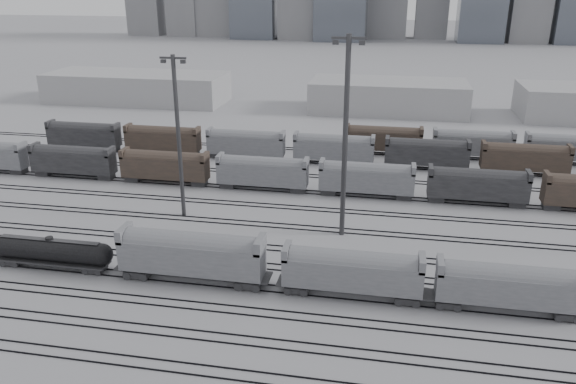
% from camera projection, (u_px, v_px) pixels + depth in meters
% --- Properties ---
extents(ground, '(900.00, 900.00, 0.00)m').
position_uv_depth(ground, '(277.00, 294.00, 62.30)').
color(ground, '#A7A7AC').
rests_on(ground, ground).
extents(tracks, '(220.00, 71.50, 0.16)m').
position_uv_depth(tracks, '(302.00, 229.00, 78.33)').
color(tracks, black).
rests_on(tracks, ground).
extents(tank_car_b, '(15.77, 2.63, 3.90)m').
position_uv_depth(tank_car_b, '(51.00, 251.00, 67.22)').
color(tank_car_b, black).
rests_on(tank_car_b, ground).
extents(hopper_car_a, '(16.83, 3.34, 6.02)m').
position_uv_depth(hopper_car_a, '(192.00, 252.00, 63.63)').
color(hopper_car_a, black).
rests_on(hopper_car_a, ground).
extents(hopper_car_b, '(15.18, 3.02, 5.43)m').
position_uv_depth(hopper_car_b, '(352.00, 270.00, 60.60)').
color(hopper_car_b, black).
rests_on(hopper_car_b, ground).
extents(hopper_car_c, '(14.87, 2.95, 5.32)m').
position_uv_depth(hopper_car_c, '(510.00, 285.00, 57.82)').
color(hopper_car_c, black).
rests_on(hopper_car_c, ground).
extents(light_mast_b, '(3.73, 0.60, 23.33)m').
position_uv_depth(light_mast_b, '(178.00, 134.00, 78.71)').
color(light_mast_b, '#363638').
rests_on(light_mast_b, ground).
extents(light_mast_c, '(4.26, 0.68, 26.62)m').
position_uv_depth(light_mast_c, '(345.00, 134.00, 71.81)').
color(light_mast_c, '#363638').
rests_on(light_mast_c, ground).
extents(bg_string_near, '(151.00, 3.00, 5.60)m').
position_uv_depth(bg_string_near, '(366.00, 180.00, 89.29)').
color(bg_string_near, gray).
rests_on(bg_string_near, ground).
extents(bg_string_mid, '(151.00, 3.00, 5.60)m').
position_uv_depth(bg_string_mid, '(427.00, 154.00, 102.25)').
color(bg_string_mid, black).
rests_on(bg_string_mid, ground).
extents(bg_string_far, '(66.00, 3.00, 5.60)m').
position_uv_depth(bg_string_far, '(519.00, 147.00, 106.57)').
color(bg_string_far, '#47372D').
rests_on(bg_string_far, ground).
extents(warehouse_left, '(50.00, 18.00, 8.00)m').
position_uv_depth(warehouse_left, '(137.00, 87.00, 158.46)').
color(warehouse_left, '#B1B0B3').
rests_on(warehouse_left, ground).
extents(warehouse_mid, '(40.00, 18.00, 8.00)m').
position_uv_depth(warehouse_mid, '(388.00, 96.00, 146.35)').
color(warehouse_mid, '#B1B0B3').
rests_on(warehouse_mid, ground).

